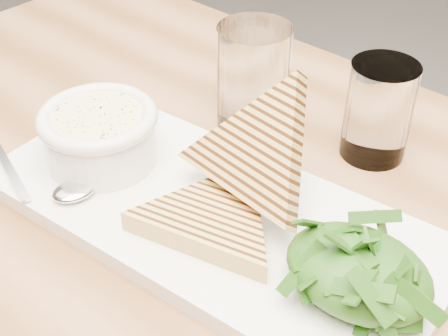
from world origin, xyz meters
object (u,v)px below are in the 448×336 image
Objects in this scene: soup_bowl at (101,142)px; glass_near at (253,80)px; platter at (210,215)px; glass_far at (378,111)px; table_top at (218,307)px.

soup_bowl is 0.90× the size of glass_near.
platter is 4.13× the size of glass_far.
soup_bowl is at bearing -134.88° from glass_far.
glass_far is (0.07, 0.19, 0.04)m from platter.
glass_near is (-0.06, 0.15, 0.05)m from platter.
glass_near is at bearing -163.48° from glass_far.
table_top is 0.09m from platter.
table_top is at bearing -60.80° from glass_near.
glass_near is at bearing 112.21° from platter.
platter is 3.97× the size of soup_bowl.
platter is 0.13m from soup_bowl.
soup_bowl reaches higher than platter.
table_top is at bearing -47.05° from platter.
glass_near is at bearing 66.82° from soup_bowl.
glass_far is at bearing 16.52° from glass_near.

